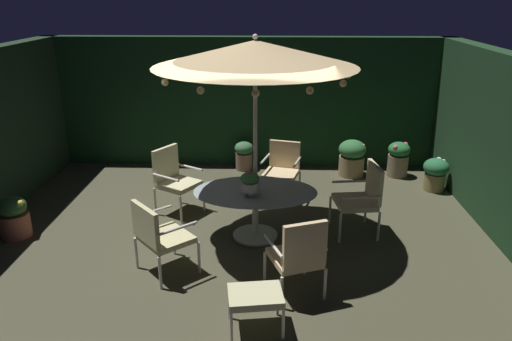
# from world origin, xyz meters

# --- Properties ---
(ground_plane) EXTENTS (7.91, 6.51, 0.02)m
(ground_plane) POSITION_xyz_m (0.00, 0.00, -0.01)
(ground_plane) COLOR #42412E
(hedge_backdrop_rear) EXTENTS (7.91, 0.30, 2.53)m
(hedge_backdrop_rear) POSITION_xyz_m (0.00, 3.11, 1.26)
(hedge_backdrop_rear) COLOR #15341B
(hedge_backdrop_rear) RESTS_ON ground_plane
(patio_dining_table) EXTENTS (1.74, 1.21, 0.71)m
(patio_dining_table) POSITION_xyz_m (0.28, -0.09, 0.57)
(patio_dining_table) COLOR silver
(patio_dining_table) RESTS_ON ground_plane
(patio_umbrella) EXTENTS (2.65, 2.65, 2.83)m
(patio_umbrella) POSITION_xyz_m (0.28, -0.09, 2.59)
(patio_umbrella) COLOR silver
(patio_umbrella) RESTS_ON ground_plane
(centerpiece_planter) EXTENTS (0.25, 0.25, 0.36)m
(centerpiece_planter) POSITION_xyz_m (0.22, -0.28, 0.92)
(centerpiece_planter) COLOR beige
(centerpiece_planter) RESTS_ON patio_dining_table
(patio_chair_north) EXTENTS (0.73, 0.75, 1.01)m
(patio_chair_north) POSITION_xyz_m (0.82, -1.54, 0.56)
(patio_chair_north) COLOR silver
(patio_chair_north) RESTS_ON ground_plane
(patio_chair_northeast) EXTENTS (0.66, 0.70, 1.04)m
(patio_chair_northeast) POSITION_xyz_m (1.82, 0.11, 0.59)
(patio_chair_northeast) COLOR silver
(patio_chair_northeast) RESTS_ON ground_plane
(patio_chair_east) EXTENTS (0.71, 0.69, 0.95)m
(patio_chair_east) POSITION_xyz_m (0.69, 1.40, 0.54)
(patio_chair_east) COLOR beige
(patio_chair_east) RESTS_ON ground_plane
(patio_chair_southeast) EXTENTS (0.78, 0.79, 1.05)m
(patio_chair_southeast) POSITION_xyz_m (-1.04, 0.72, 0.60)
(patio_chair_southeast) COLOR beige
(patio_chair_southeast) RESTS_ON ground_plane
(patio_chair_south) EXTENTS (0.85, 0.85, 0.96)m
(patio_chair_south) POSITION_xyz_m (-0.86, -1.12, 0.56)
(patio_chair_south) COLOR silver
(patio_chair_south) RESTS_ON ground_plane
(ottoman_footrest) EXTENTS (0.61, 0.49, 0.44)m
(ottoman_footrest) POSITION_xyz_m (0.36, -2.14, 0.38)
(ottoman_footrest) COLOR silver
(ottoman_footrest) RESTS_ON ground_plane
(potted_plant_back_right) EXTENTS (0.51, 0.51, 0.70)m
(potted_plant_back_right) POSITION_xyz_m (2.03, 2.46, 0.36)
(potted_plant_back_right) COLOR #8E7450
(potted_plant_back_right) RESTS_ON ground_plane
(potted_plant_left_near) EXTENTS (0.37, 0.37, 0.56)m
(potted_plant_left_near) POSITION_xyz_m (-0.04, 2.71, 0.30)
(potted_plant_left_near) COLOR #816251
(potted_plant_left_near) RESTS_ON ground_plane
(potted_plant_back_left) EXTENTS (0.41, 0.41, 0.67)m
(potted_plant_back_left) POSITION_xyz_m (2.91, 2.45, 0.35)
(potted_plant_back_left) COLOR #7B6952
(potted_plant_back_left) RESTS_ON ground_plane
(potted_plant_front_corner) EXTENTS (0.43, 0.43, 0.61)m
(potted_plant_front_corner) POSITION_xyz_m (-3.17, -0.21, 0.30)
(potted_plant_front_corner) COLOR #AA5C45
(potted_plant_front_corner) RESTS_ON ground_plane
(potted_plant_back_center) EXTENTS (0.44, 0.44, 0.59)m
(potted_plant_back_center) POSITION_xyz_m (3.39, 1.75, 0.33)
(potted_plant_back_center) COLOR olive
(potted_plant_back_center) RESTS_ON ground_plane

